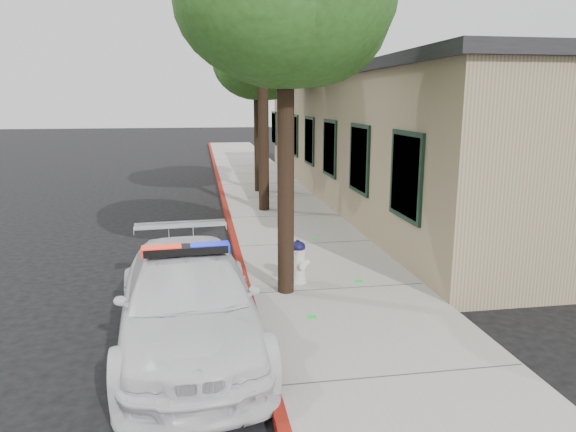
# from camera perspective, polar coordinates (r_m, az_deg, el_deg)

# --- Properties ---
(ground) EXTENTS (120.00, 120.00, 0.00)m
(ground) POSITION_cam_1_polar(r_m,az_deg,el_deg) (9.10, -4.63, -9.26)
(ground) COLOR black
(ground) RESTS_ON ground
(sidewalk) EXTENTS (3.20, 60.00, 0.15)m
(sidewalk) POSITION_cam_1_polar(r_m,az_deg,el_deg) (12.11, 1.70, -3.32)
(sidewalk) COLOR #9C988E
(sidewalk) RESTS_ON ground
(red_curb) EXTENTS (0.14, 60.00, 0.16)m
(red_curb) POSITION_cam_1_polar(r_m,az_deg,el_deg) (11.92, -5.60, -3.61)
(red_curb) COLOR maroon
(red_curb) RESTS_ON ground
(clapboard_building) EXTENTS (7.30, 20.89, 4.24)m
(clapboard_building) POSITION_cam_1_polar(r_m,az_deg,el_deg) (18.97, 13.54, 8.34)
(clapboard_building) COLOR tan
(clapboard_building) RESTS_ON ground
(police_car) EXTENTS (2.17, 4.70, 1.45)m
(police_car) POSITION_cam_1_polar(r_m,az_deg,el_deg) (7.46, -10.72, -8.89)
(police_car) COLOR white
(police_car) RESTS_ON ground
(fire_hydrant) EXTENTS (0.45, 0.39, 0.78)m
(fire_hydrant) POSITION_cam_1_polar(r_m,az_deg,el_deg) (9.46, 1.07, -4.90)
(fire_hydrant) COLOR white
(fire_hydrant) RESTS_ON sidewalk
(street_tree_near) EXTENTS (3.45, 3.44, 6.26)m
(street_tree_near) POSITION_cam_1_polar(r_m,az_deg,el_deg) (8.68, -0.17, 22.15)
(street_tree_near) COLOR black
(street_tree_near) RESTS_ON sidewalk
(street_tree_mid) EXTENTS (3.99, 3.73, 7.12)m
(street_tree_mid) POSITION_cam_1_polar(r_m,az_deg,el_deg) (15.69, -2.73, 20.32)
(street_tree_mid) COLOR black
(street_tree_mid) RESTS_ON sidewalk
(street_tree_far) EXTENTS (3.11, 3.18, 5.80)m
(street_tree_far) POSITION_cam_1_polar(r_m,az_deg,el_deg) (18.89, -3.22, 15.89)
(street_tree_far) COLOR black
(street_tree_far) RESTS_ON sidewalk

